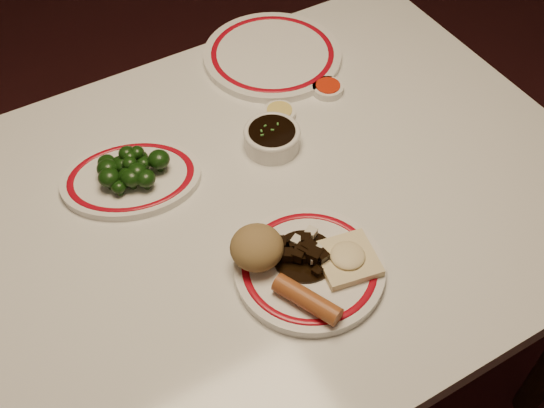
{
  "coord_description": "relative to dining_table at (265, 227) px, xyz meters",
  "views": [
    {
      "loc": [
        -0.39,
        -0.69,
        1.67
      ],
      "look_at": [
        -0.02,
        -0.06,
        0.8
      ],
      "focal_mm": 45.0,
      "sensor_mm": 36.0,
      "label": 1
    }
  ],
  "objects": [
    {
      "name": "ground",
      "position": [
        0.0,
        0.0,
        -0.66
      ],
      "size": [
        7.0,
        7.0,
        0.0
      ],
      "primitive_type": "plane",
      "color": "black",
      "rests_on": "ground"
    },
    {
      "name": "dining_table",
      "position": [
        0.0,
        0.0,
        0.0
      ],
      "size": [
        1.2,
        0.9,
        0.75
      ],
      "color": "silver",
      "rests_on": "ground"
    },
    {
      "name": "main_plate",
      "position": [
        -0.02,
        -0.18,
        0.1
      ],
      "size": [
        0.29,
        0.29,
        0.02
      ],
      "color": "white",
      "rests_on": "dining_table"
    },
    {
      "name": "rice_mound",
      "position": [
        -0.09,
        -0.12,
        0.14
      ],
      "size": [
        0.09,
        0.09,
        0.06
      ],
      "primitive_type": "ellipsoid",
      "color": "olive",
      "rests_on": "main_plate"
    },
    {
      "name": "spring_roll",
      "position": [
        -0.06,
        -0.24,
        0.13
      ],
      "size": [
        0.07,
        0.12,
        0.03
      ],
      "primitive_type": "cylinder",
      "rotation": [
        1.57,
        0.0,
        0.42
      ],
      "color": "#A35528",
      "rests_on": "main_plate"
    },
    {
      "name": "fried_wonton",
      "position": [
        0.04,
        -0.2,
        0.12
      ],
      "size": [
        0.11,
        0.11,
        0.03
      ],
      "color": "beige",
      "rests_on": "main_plate"
    },
    {
      "name": "stirfry_heap",
      "position": [
        -0.02,
        -0.16,
        0.12
      ],
      "size": [
        0.11,
        0.11,
        0.03
      ],
      "color": "black",
      "rests_on": "main_plate"
    },
    {
      "name": "broccoli_plate",
      "position": [
        -0.19,
        0.15,
        0.1
      ],
      "size": [
        0.3,
        0.28,
        0.02
      ],
      "color": "white",
      "rests_on": "dining_table"
    },
    {
      "name": "broccoli_pile",
      "position": [
        -0.19,
        0.15,
        0.13
      ],
      "size": [
        0.13,
        0.11,
        0.05
      ],
      "color": "#23471C",
      "rests_on": "broccoli_plate"
    },
    {
      "name": "soy_bowl",
      "position": [
        0.07,
        0.1,
        0.11
      ],
      "size": [
        0.1,
        0.1,
        0.04
      ],
      "color": "white",
      "rests_on": "dining_table"
    },
    {
      "name": "sweet_sour_dish",
      "position": [
        0.25,
        0.18,
        0.1
      ],
      "size": [
        0.06,
        0.06,
        0.02
      ],
      "color": "white",
      "rests_on": "dining_table"
    },
    {
      "name": "mustard_dish",
      "position": [
        0.13,
        0.16,
        0.1
      ],
      "size": [
        0.06,
        0.06,
        0.02
      ],
      "color": "white",
      "rests_on": "dining_table"
    },
    {
      "name": "far_plate",
      "position": [
        0.21,
        0.33,
        0.1
      ],
      "size": [
        0.39,
        0.39,
        0.02
      ],
      "color": "white",
      "rests_on": "dining_table"
    }
  ]
}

